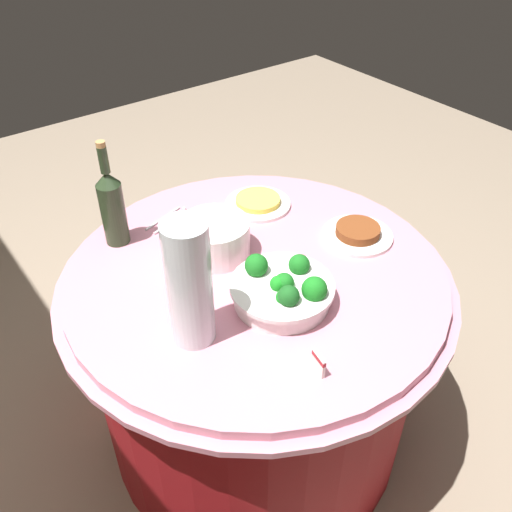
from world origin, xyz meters
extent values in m
plane|color=gray|center=(0.00, 0.00, 0.00)|extent=(6.00, 6.00, 0.00)
cylinder|color=maroon|center=(0.00, 0.00, 0.34)|extent=(1.01, 1.01, 0.69)
cylinder|color=pink|center=(0.00, 0.00, 0.70)|extent=(1.16, 1.16, 0.02)
cylinder|color=pink|center=(0.00, 0.00, 0.72)|extent=(1.10, 1.10, 0.03)
cylinder|color=white|center=(-0.15, 0.03, 0.77)|extent=(0.26, 0.26, 0.05)
cylinder|color=white|center=(-0.15, 0.03, 0.80)|extent=(0.28, 0.28, 0.01)
sphere|color=#19831E|center=(-0.15, 0.04, 0.81)|extent=(0.04, 0.04, 0.04)
sphere|color=#196C1E|center=(-0.07, 0.05, 0.82)|extent=(0.06, 0.06, 0.06)
sphere|color=#19771E|center=(-0.23, -0.01, 0.82)|extent=(0.07, 0.07, 0.07)
sphere|color=#196F1E|center=(-0.16, 0.03, 0.81)|extent=(0.05, 0.05, 0.05)
sphere|color=#19761E|center=(-0.20, 0.06, 0.81)|extent=(0.04, 0.04, 0.04)
sphere|color=#196B1E|center=(-0.13, -0.05, 0.82)|extent=(0.06, 0.06, 0.06)
sphere|color=#19581E|center=(-0.21, 0.06, 0.82)|extent=(0.06, 0.06, 0.06)
cylinder|color=white|center=(0.14, 0.05, 0.74)|extent=(0.21, 0.21, 0.01)
cylinder|color=white|center=(0.14, 0.05, 0.76)|extent=(0.21, 0.21, 0.01)
cylinder|color=white|center=(0.14, 0.05, 0.77)|extent=(0.21, 0.21, 0.01)
cylinder|color=white|center=(0.14, 0.05, 0.78)|extent=(0.21, 0.21, 0.01)
cylinder|color=white|center=(0.14, 0.05, 0.79)|extent=(0.21, 0.21, 0.01)
cylinder|color=white|center=(0.14, 0.05, 0.80)|extent=(0.21, 0.21, 0.01)
cylinder|color=white|center=(0.14, 0.05, 0.80)|extent=(0.21, 0.21, 0.01)
cylinder|color=white|center=(0.14, 0.05, 0.81)|extent=(0.21, 0.21, 0.01)
cylinder|color=white|center=(0.14, 0.05, 0.82)|extent=(0.21, 0.21, 0.01)
cylinder|color=white|center=(0.14, 0.05, 0.83)|extent=(0.21, 0.21, 0.01)
cylinder|color=white|center=(0.14, 0.05, 0.84)|extent=(0.21, 0.21, 0.01)
cylinder|color=#263720|center=(0.37, 0.25, 0.84)|extent=(0.07, 0.07, 0.20)
cone|color=#263720|center=(0.37, 0.25, 0.96)|extent=(0.07, 0.07, 0.04)
cylinder|color=#263720|center=(0.37, 0.25, 1.02)|extent=(0.03, 0.03, 0.08)
cylinder|color=#B2844C|center=(0.37, 0.25, 1.07)|extent=(0.03, 0.03, 0.02)
cylinder|color=silver|center=(-0.11, 0.28, 0.91)|extent=(0.11, 0.11, 0.34)
sphere|color=#E5B26B|center=(-0.09, 0.28, 0.78)|extent=(0.06, 0.06, 0.06)
sphere|color=#E5B26B|center=(-0.13, 0.30, 0.78)|extent=(0.06, 0.06, 0.06)
sphere|color=#E5B26B|center=(-0.13, 0.26, 0.78)|extent=(0.06, 0.06, 0.06)
sphere|color=#72C64C|center=(-0.10, 0.29, 0.83)|extent=(0.06, 0.06, 0.06)
sphere|color=#72C64C|center=(-0.13, 0.29, 0.83)|extent=(0.06, 0.06, 0.06)
sphere|color=#72C64C|center=(-0.11, 0.26, 0.83)|extent=(0.06, 0.06, 0.06)
sphere|color=red|center=(-0.11, 0.30, 0.89)|extent=(0.06, 0.06, 0.06)
sphere|color=red|center=(-0.14, 0.28, 0.89)|extent=(0.06, 0.06, 0.06)
sphere|color=red|center=(-0.10, 0.27, 0.89)|extent=(0.06, 0.06, 0.06)
sphere|color=#E5B26B|center=(-0.12, 0.30, 0.94)|extent=(0.06, 0.06, 0.06)
sphere|color=#E5B26B|center=(-0.13, 0.27, 0.94)|extent=(0.06, 0.06, 0.06)
sphere|color=#E5B26B|center=(-0.09, 0.28, 0.94)|extent=(0.06, 0.06, 0.06)
cylinder|color=silver|center=(0.36, 0.07, 0.74)|extent=(0.06, 0.15, 0.01)
cylinder|color=silver|center=(0.39, 0.09, 0.74)|extent=(0.06, 0.15, 0.01)
sphere|color=silver|center=(0.40, 0.00, 0.74)|extent=(0.01, 0.01, 0.01)
cylinder|color=white|center=(-0.06, -0.35, 0.75)|extent=(0.22, 0.22, 0.01)
cylinder|color=brown|center=(-0.06, -0.35, 0.77)|extent=(0.14, 0.14, 0.03)
cylinder|color=white|center=(0.27, -0.21, 0.75)|extent=(0.22, 0.22, 0.01)
cylinder|color=#F2D14C|center=(0.27, -0.21, 0.76)|extent=(0.15, 0.15, 0.02)
cube|color=white|center=(-0.39, 0.11, 0.77)|extent=(0.05, 0.02, 0.05)
cube|color=maroon|center=(-0.39, 0.11, 0.79)|extent=(0.05, 0.02, 0.01)
camera|label=1|loc=(-1.00, 0.75, 1.76)|focal=39.04mm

